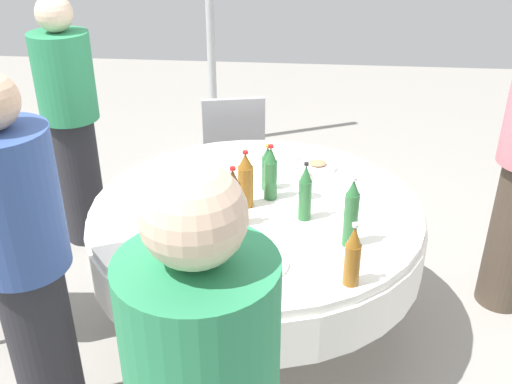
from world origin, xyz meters
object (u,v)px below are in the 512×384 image
Objects in this scene: bottle_green_outer at (268,169)px; person_outer at (71,122)px; bottle_amber_left at (353,257)px; wine_glass_left at (295,162)px; bottle_green_right at (351,214)px; plate_south at (263,263)px; wine_glass_front at (217,182)px; bottle_amber_near at (246,181)px; bottle_green_front at (271,174)px; plate_far at (208,171)px; wine_glass_outer at (223,220)px; chair_left at (233,144)px; wine_glass_east at (302,179)px; bottle_brown_east at (233,199)px; plate_rear at (318,166)px; wine_glass_south at (207,235)px; chair_east at (12,244)px; dining_table at (256,231)px; person_right at (26,267)px; plate_mid at (165,217)px; bottle_green_west at (305,193)px.

bottle_green_outer is 1.37m from person_outer.
bottle_amber_left reaches higher than wine_glass_left.
bottle_green_right is 0.27m from bottle_amber_left.
wine_glass_front is at bearing 116.89° from plate_south.
bottle_amber_near reaches higher than bottle_green_front.
wine_glass_left is 0.58× the size of plate_far.
wine_glass_outer is 0.17× the size of chair_left.
bottle_green_outer is at bearing 153.88° from wine_glass_east.
wine_glass_front is 0.60× the size of plate_far.
bottle_amber_left is at bearing -37.37° from bottle_brown_east.
plate_south is (0.12, -0.47, -0.12)m from bottle_amber_near.
plate_rear is 0.98m from chair_left.
plate_far is (-0.13, 0.78, -0.10)m from wine_glass_south.
wine_glass_south is 0.10× the size of person_outer.
bottle_green_outer reaches higher than chair_east.
dining_table is 0.29m from bottle_green_front.
wine_glass_east is 0.68× the size of plate_south.
bottle_green_right is 1.19× the size of bottle_amber_left.
bottle_amber_left is at bearing -72.66° from wine_glass_east.
person_right is (-0.80, -0.68, 0.22)m from dining_table.
bottle_green_right is at bearing 2.92° from wine_glass_outer.
wine_glass_south is at bearing -111.61° from person_right.
person_outer is at bearing 153.12° from wine_glass_east.
plate_mid is 0.91m from plate_rear.
chair_left is (-0.12, 1.66, -0.33)m from wine_glass_south.
wine_glass_south is at bearing -49.69° from plate_mid.
plate_far is at bearing 154.64° from bottle_green_outer.
chair_east is (-1.00, -0.13, -0.32)m from wine_glass_front.
wine_glass_left is 0.77m from plate_south.
person_right is 0.75m from chair_east.
person_right reaches higher than bottle_amber_left.
wine_glass_left reaches higher than dining_table.
plate_south is at bearing -89.00° from bottle_green_front.
person_outer is 1.77× the size of chair_left.
chair_left is at bearing 96.06° from wine_glass_outer.
person_outer is (-1.03, 1.25, -0.05)m from wine_glass_south.
bottle_amber_left is at bearing -54.09° from dining_table.
dining_table is 10.57× the size of wine_glass_outer.
person_right is (-0.65, -0.22, -0.04)m from wine_glass_south.
bottle_green_west is 0.55m from plate_rear.
person_right reaches higher than wine_glass_south.
wine_glass_east is at bearing 118.66° from bottle_green_right.
wine_glass_front is at bearing -170.47° from wine_glass_east.
dining_table is 1.02× the size of person_outer.
wine_glass_front is 0.58× the size of plate_mid.
wine_glass_front reaches higher than chair_east.
plate_south is at bearing -112.26° from bottle_green_west.
wine_glass_left is at bearing 40.53° from bottle_green_outer.
bottle_green_west reaches higher than dining_table.
wine_glass_east is at bearing -26.12° from bottle_green_outer.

